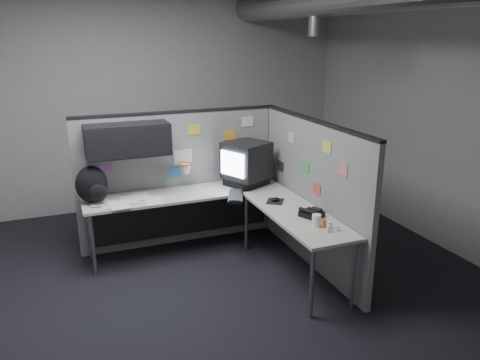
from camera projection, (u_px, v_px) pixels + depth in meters
name	position (u px, v px, depth m)	size (l,w,h in m)	color
room	(277.00, 76.00, 4.33)	(5.62, 5.62, 3.22)	black
partition_back	(167.00, 166.00, 5.46)	(2.44, 0.42, 1.63)	gray
partition_right	(311.00, 193.00, 5.09)	(0.07, 2.23, 1.63)	gray
desk	(214.00, 207.00, 5.24)	(2.31, 2.11, 0.73)	beige
monitor	(246.00, 163.00, 5.59)	(0.61, 0.61, 0.52)	black
keyboard	(236.00, 196.00, 5.20)	(0.31, 0.46, 0.04)	black
mouse	(275.00, 200.00, 5.08)	(0.26, 0.27, 0.05)	black
phone	(311.00, 213.00, 4.65)	(0.25, 0.26, 0.09)	black
bottles	(329.00, 226.00, 4.34)	(0.13, 0.15, 0.08)	silver
cup	(316.00, 220.00, 4.41)	(0.09, 0.09, 0.12)	white
papers	(126.00, 201.00, 5.07)	(0.75, 0.50, 0.02)	white
backpack	(92.00, 185.00, 4.98)	(0.34, 0.31, 0.41)	black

